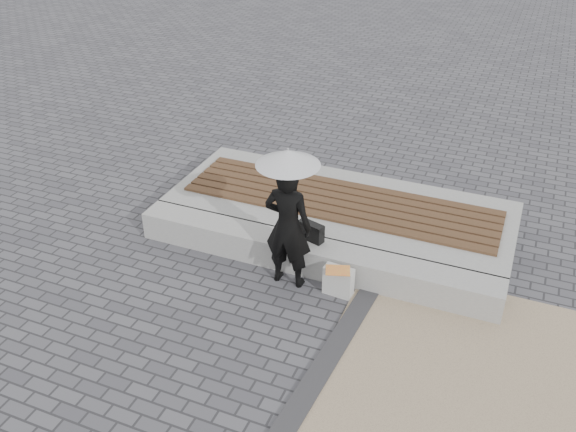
# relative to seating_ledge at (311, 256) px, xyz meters

# --- Properties ---
(ground) EXTENTS (80.00, 80.00, 0.00)m
(ground) POSITION_rel_seating_ledge_xyz_m (0.00, -1.60, -0.20)
(ground) COLOR #504F55
(ground) RESTS_ON ground
(edging_band) EXTENTS (0.61, 5.20, 0.04)m
(edging_band) POSITION_rel_seating_ledge_xyz_m (0.75, -2.10, -0.18)
(edging_band) COLOR #343336
(edging_band) RESTS_ON ground
(seating_ledge) EXTENTS (5.00, 0.45, 0.40)m
(seating_ledge) POSITION_rel_seating_ledge_xyz_m (0.00, 0.00, 0.00)
(seating_ledge) COLOR #B0AFAA
(seating_ledge) RESTS_ON ground
(timber_platform) EXTENTS (5.00, 2.00, 0.40)m
(timber_platform) POSITION_rel_seating_ledge_xyz_m (0.00, 1.20, 0.00)
(timber_platform) COLOR #A2A29D
(timber_platform) RESTS_ON ground
(timber_decking) EXTENTS (4.60, 1.20, 0.04)m
(timber_decking) POSITION_rel_seating_ledge_xyz_m (0.00, 1.20, 0.22)
(timber_decking) COLOR brown
(timber_decking) RESTS_ON timber_platform
(woman) EXTENTS (0.62, 0.41, 1.69)m
(woman) POSITION_rel_seating_ledge_xyz_m (-0.18, -0.38, 0.65)
(woman) COLOR black
(woman) RESTS_ON ground
(parasol) EXTENTS (0.78, 0.78, 0.99)m
(parasol) POSITION_rel_seating_ledge_xyz_m (-0.18, -0.38, 1.60)
(parasol) COLOR silver
(parasol) RESTS_ON ground
(handbag) EXTENTS (0.38, 0.23, 0.25)m
(handbag) POSITION_rel_seating_ledge_xyz_m (-0.04, 0.09, 0.33)
(handbag) COLOR black
(handbag) RESTS_ON seating_ledge
(canvas_tote) EXTENTS (0.39, 0.19, 0.40)m
(canvas_tote) POSITION_rel_seating_ledge_xyz_m (0.51, -0.38, -0.00)
(canvas_tote) COLOR silver
(canvas_tote) RESTS_ON ground
(magazine) EXTENTS (0.36, 0.30, 0.01)m
(magazine) POSITION_rel_seating_ledge_xyz_m (0.51, -0.43, 0.20)
(magazine) COLOR #F15133
(magazine) RESTS_ON canvas_tote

